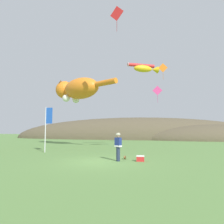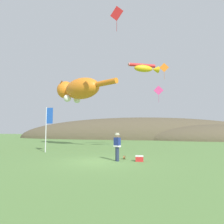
% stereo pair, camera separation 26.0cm
% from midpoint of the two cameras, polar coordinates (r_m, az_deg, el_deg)
% --- Properties ---
extents(ground_plane, '(120.00, 120.00, 0.00)m').
position_cam_midpoint_polar(ground_plane, '(12.75, -3.09, -14.00)').
color(ground_plane, '#5B8442').
extents(distant_hill_ridge, '(55.30, 13.26, 8.81)m').
position_cam_midpoint_polar(distant_hill_ridge, '(41.16, 11.41, -7.59)').
color(distant_hill_ridge, brown).
rests_on(distant_hill_ridge, ground).
extents(festival_attendant, '(0.49, 0.45, 1.77)m').
position_cam_midpoint_polar(festival_attendant, '(12.82, 2.08, -9.66)').
color(festival_attendant, '#232D47').
rests_on(festival_attendant, ground).
extents(kite_spool, '(0.13, 0.25, 0.25)m').
position_cam_midpoint_polar(kite_spool, '(13.76, 4.07, -12.79)').
color(kite_spool, olive).
rests_on(kite_spool, ground).
extents(picnic_cooler, '(0.50, 0.34, 0.36)m').
position_cam_midpoint_polar(picnic_cooler, '(12.95, 8.44, -13.00)').
color(picnic_cooler, red).
rests_on(picnic_cooler, ground).
extents(festival_banner_pole, '(0.66, 0.08, 3.95)m').
position_cam_midpoint_polar(festival_banner_pole, '(18.44, -17.49, -2.90)').
color(festival_banner_pole, silver).
rests_on(festival_banner_pole, ground).
extents(kite_giant_cat, '(8.52, 5.46, 2.87)m').
position_cam_midpoint_polar(kite_giant_cat, '(24.09, -9.31, 6.38)').
color(kite_giant_cat, orange).
extents(kite_fish_windsock, '(2.52, 1.69, 0.76)m').
position_cam_midpoint_polar(kite_fish_windsock, '(19.74, 10.08, 12.09)').
color(kite_fish_windsock, gold).
extents(kite_tube_streamer, '(2.91, 1.59, 0.44)m').
position_cam_midpoint_polar(kite_tube_streamer, '(22.33, 8.76, 13.06)').
color(kite_tube_streamer, red).
extents(kite_diamond_pink, '(1.19, 0.03, 2.09)m').
position_cam_midpoint_polar(kite_diamond_pink, '(25.26, 13.46, 6.01)').
color(kite_diamond_pink, '#E53F8C').
extents(kite_diamond_orange, '(1.17, 0.09, 2.07)m').
position_cam_midpoint_polar(kite_diamond_orange, '(26.13, 14.95, 12.14)').
color(kite_diamond_orange, orange).
extents(kite_diamond_red, '(1.22, 0.53, 2.21)m').
position_cam_midpoint_polar(kite_diamond_red, '(18.46, 1.80, 26.29)').
color(kite_diamond_red, red).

